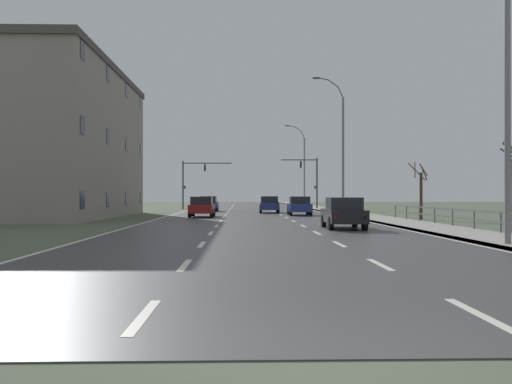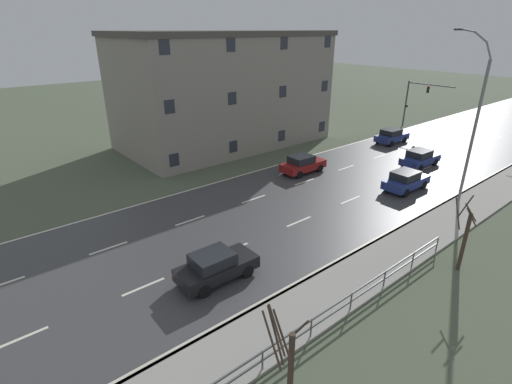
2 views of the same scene
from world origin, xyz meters
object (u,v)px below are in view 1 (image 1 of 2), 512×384
at_px(traffic_signal_left, 193,177).
at_px(car_near_right, 202,207).
at_px(street_lamp_foreground, 503,84).
at_px(car_near_left, 343,213).
at_px(car_mid_centre, 299,206).
at_px(car_far_left, 209,204).
at_px(street_lamp_midground, 341,148).
at_px(car_distant, 269,204).
at_px(street_lamp_distant, 303,167).
at_px(brick_building, 42,142).
at_px(traffic_signal_right, 311,176).

xyz_separation_m(traffic_signal_left, car_near_right, (2.75, -22.52, -3.03)).
height_order(street_lamp_foreground, car_near_left, street_lamp_foreground).
distance_m(car_mid_centre, car_far_left, 13.66).
xyz_separation_m(street_lamp_midground, car_distant, (-5.83, 5.28, -4.90)).
distance_m(street_lamp_distant, brick_building, 39.79).
height_order(street_lamp_distant, brick_building, brick_building).
bearing_deg(street_lamp_distant, brick_building, -126.55).
bearing_deg(brick_building, car_near_right, -2.10).
height_order(street_lamp_midground, car_distant, street_lamp_midground).
bearing_deg(car_near_left, street_lamp_midground, 81.02).
height_order(car_near_left, brick_building, brick_building).
bearing_deg(car_distant, car_far_left, 142.46).
bearing_deg(car_mid_centre, street_lamp_distant, 83.81).
xyz_separation_m(street_lamp_foreground, car_mid_centre, (-3.67, 27.48, -4.47)).
height_order(street_lamp_distant, car_mid_centre, street_lamp_distant).
height_order(traffic_signal_right, car_near_right, traffic_signal_right).
distance_m(traffic_signal_right, car_near_left, 36.99).
distance_m(street_lamp_foreground, car_mid_centre, 28.09).
xyz_separation_m(street_lamp_midground, car_near_right, (-11.45, -4.14, -4.90)).
height_order(car_distant, car_far_left, same).
distance_m(street_lamp_distant, car_far_left, 22.13).
bearing_deg(street_lamp_midground, traffic_signal_right, 90.86).
height_order(car_far_left, car_near_left, same).
bearing_deg(street_lamp_midground, car_distant, 137.85).
distance_m(street_lamp_distant, car_distant, 24.18).
relative_size(street_lamp_foreground, car_distant, 2.59).
xyz_separation_m(car_distant, car_far_left, (-5.99, 4.88, 0.00)).
bearing_deg(car_near_left, brick_building, 144.79).
bearing_deg(traffic_signal_right, car_distant, -113.56).
relative_size(traffic_signal_left, car_near_right, 1.41).
distance_m(street_lamp_midground, car_near_left, 19.62).
height_order(car_near_right, car_far_left, same).
bearing_deg(car_far_left, car_mid_centre, -51.98).
xyz_separation_m(traffic_signal_right, car_mid_centre, (-3.37, -18.81, -3.14)).
height_order(street_lamp_midground, car_near_left, street_lamp_midground).
distance_m(traffic_signal_left, car_mid_centre, 22.08).
relative_size(street_lamp_distant, car_far_left, 2.72).
bearing_deg(traffic_signal_right, car_far_left, -145.73).
bearing_deg(car_near_right, traffic_signal_left, 97.67).
bearing_deg(car_near_right, car_mid_centre, 23.97).
xyz_separation_m(car_far_left, car_near_left, (8.46, -28.85, 0.00)).
distance_m(traffic_signal_right, car_distant, 14.26).
relative_size(traffic_signal_left, car_far_left, 1.41).
bearing_deg(street_lamp_midground, car_near_left, -100.18).
bearing_deg(traffic_signal_right, brick_building, -137.18).
bearing_deg(street_lamp_distant, car_near_left, -94.08).
relative_size(street_lamp_foreground, car_near_right, 2.60).
relative_size(car_near_right, car_far_left, 1.00).
height_order(street_lamp_foreground, car_mid_centre, street_lamp_foreground).
xyz_separation_m(street_lamp_foreground, traffic_signal_left, (-14.22, 46.64, -1.44)).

